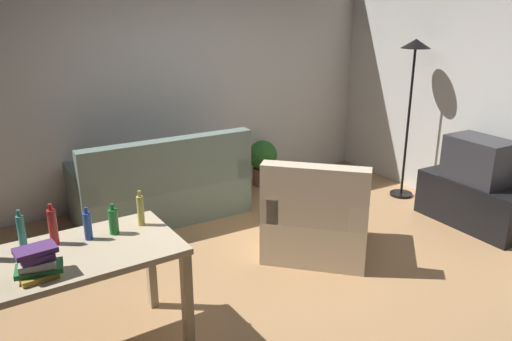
{
  "coord_description": "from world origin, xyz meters",
  "views": [
    {
      "loc": [
        -2.05,
        -3.18,
        2.19
      ],
      "look_at": [
        0.1,
        0.5,
        0.75
      ],
      "focal_mm": 35.19,
      "sensor_mm": 36.0,
      "label": 1
    }
  ],
  "objects_px": {
    "potted_plant": "(263,160)",
    "bottle_tall": "(22,233)",
    "bottle_green": "(114,221)",
    "book_stack": "(37,263)",
    "bottle_squat": "(141,210)",
    "torchiere_lamp": "(413,76)",
    "armchair": "(317,220)",
    "bottle_blue": "(88,226)",
    "tv_stand": "(472,203)",
    "bottle_red": "(53,226)",
    "couch": "(162,190)",
    "tv": "(479,160)",
    "desk": "(80,267)"
  },
  "relations": [
    {
      "from": "potted_plant",
      "to": "bottle_tall",
      "type": "relative_size",
      "value": 2.16
    },
    {
      "from": "bottle_green",
      "to": "book_stack",
      "type": "height_order",
      "value": "bottle_green"
    },
    {
      "from": "bottle_squat",
      "to": "torchiere_lamp",
      "type": "bearing_deg",
      "value": 14.44
    },
    {
      "from": "armchair",
      "to": "bottle_blue",
      "type": "bearing_deg",
      "value": 51.54
    },
    {
      "from": "book_stack",
      "to": "bottle_blue",
      "type": "bearing_deg",
      "value": 43.58
    },
    {
      "from": "tv_stand",
      "to": "torchiere_lamp",
      "type": "bearing_deg",
      "value": 0.0
    },
    {
      "from": "book_stack",
      "to": "bottle_red",
      "type": "bearing_deg",
      "value": 68.54
    },
    {
      "from": "couch",
      "to": "tv",
      "type": "bearing_deg",
      "value": 146.17
    },
    {
      "from": "couch",
      "to": "bottle_green",
      "type": "distance_m",
      "value": 2.06
    },
    {
      "from": "tv_stand",
      "to": "torchiere_lamp",
      "type": "height_order",
      "value": "torchiere_lamp"
    },
    {
      "from": "desk",
      "to": "bottle_blue",
      "type": "distance_m",
      "value": 0.26
    },
    {
      "from": "tv",
      "to": "bottle_squat",
      "type": "relative_size",
      "value": 2.45
    },
    {
      "from": "tv_stand",
      "to": "desk",
      "type": "bearing_deg",
      "value": 91.47
    },
    {
      "from": "potted_plant",
      "to": "bottle_tall",
      "type": "distance_m",
      "value": 3.58
    },
    {
      "from": "desk",
      "to": "bottle_red",
      "type": "distance_m",
      "value": 0.3
    },
    {
      "from": "tv",
      "to": "desk",
      "type": "height_order",
      "value": "tv"
    },
    {
      "from": "potted_plant",
      "to": "bottle_squat",
      "type": "bearing_deg",
      "value": -137.0
    },
    {
      "from": "bottle_tall",
      "to": "bottle_blue",
      "type": "bearing_deg",
      "value": -6.96
    },
    {
      "from": "tv_stand",
      "to": "bottle_blue",
      "type": "distance_m",
      "value": 3.82
    },
    {
      "from": "potted_plant",
      "to": "armchair",
      "type": "xyz_separation_m",
      "value": [
        -0.5,
        -1.78,
        -0.01
      ]
    },
    {
      "from": "couch",
      "to": "book_stack",
      "type": "bearing_deg",
      "value": 55.28
    },
    {
      "from": "tv",
      "to": "desk",
      "type": "xyz_separation_m",
      "value": [
        -3.87,
        -0.1,
        -0.05
      ]
    },
    {
      "from": "tv_stand",
      "to": "desk",
      "type": "relative_size",
      "value": 0.89
    },
    {
      "from": "desk",
      "to": "book_stack",
      "type": "bearing_deg",
      "value": -144.69
    },
    {
      "from": "bottle_tall",
      "to": "desk",
      "type": "bearing_deg",
      "value": -32.58
    },
    {
      "from": "bottle_green",
      "to": "bottle_squat",
      "type": "height_order",
      "value": "bottle_squat"
    },
    {
      "from": "armchair",
      "to": "bottle_red",
      "type": "height_order",
      "value": "bottle_red"
    },
    {
      "from": "bottle_green",
      "to": "bottle_squat",
      "type": "distance_m",
      "value": 0.2
    },
    {
      "from": "potted_plant",
      "to": "armchair",
      "type": "bearing_deg",
      "value": -105.57
    },
    {
      "from": "desk",
      "to": "bottle_red",
      "type": "relative_size",
      "value": 4.62
    },
    {
      "from": "desk",
      "to": "bottle_red",
      "type": "bearing_deg",
      "value": 117.5
    },
    {
      "from": "armchair",
      "to": "book_stack",
      "type": "distance_m",
      "value": 2.51
    },
    {
      "from": "bottle_green",
      "to": "armchair",
      "type": "bearing_deg",
      "value": 8.76
    },
    {
      "from": "bottle_blue",
      "to": "desk",
      "type": "bearing_deg",
      "value": -126.02
    },
    {
      "from": "couch",
      "to": "bottle_tall",
      "type": "xyz_separation_m",
      "value": [
        -1.47,
        -1.71,
        0.57
      ]
    },
    {
      "from": "tv_stand",
      "to": "bottle_blue",
      "type": "xyz_separation_m",
      "value": [
        -3.77,
        0.03,
        0.61
      ]
    },
    {
      "from": "torchiere_lamp",
      "to": "desk",
      "type": "relative_size",
      "value": 1.47
    },
    {
      "from": "couch",
      "to": "torchiere_lamp",
      "type": "height_order",
      "value": "torchiere_lamp"
    },
    {
      "from": "desk",
      "to": "bottle_green",
      "type": "relative_size",
      "value": 5.93
    },
    {
      "from": "couch",
      "to": "bottle_blue",
      "type": "relative_size",
      "value": 8.13
    },
    {
      "from": "torchiere_lamp",
      "to": "book_stack",
      "type": "relative_size",
      "value": 6.78
    },
    {
      "from": "torchiere_lamp",
      "to": "armchair",
      "type": "relative_size",
      "value": 1.47
    },
    {
      "from": "torchiere_lamp",
      "to": "bottle_squat",
      "type": "bearing_deg",
      "value": -165.56
    },
    {
      "from": "tv",
      "to": "bottle_red",
      "type": "xyz_separation_m",
      "value": [
        -3.97,
        0.07,
        0.18
      ]
    },
    {
      "from": "desk",
      "to": "bottle_tall",
      "type": "distance_m",
      "value": 0.4
    },
    {
      "from": "potted_plant",
      "to": "armchair",
      "type": "height_order",
      "value": "armchair"
    },
    {
      "from": "armchair",
      "to": "bottle_green",
      "type": "distance_m",
      "value": 1.96
    },
    {
      "from": "torchiere_lamp",
      "to": "couch",
      "type": "bearing_deg",
      "value": 162.6
    },
    {
      "from": "bottle_blue",
      "to": "bottle_red",
      "type": "bearing_deg",
      "value": 168.27
    },
    {
      "from": "tv",
      "to": "torchiere_lamp",
      "type": "distance_m",
      "value": 1.19
    }
  ]
}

